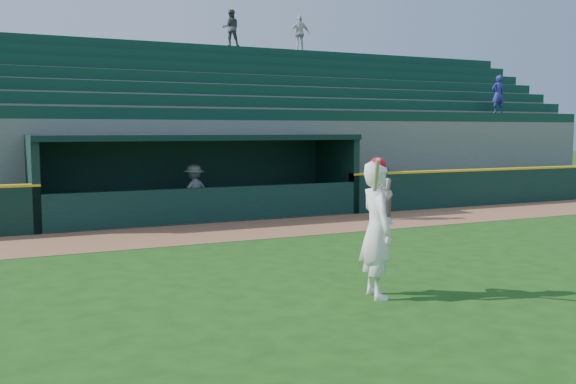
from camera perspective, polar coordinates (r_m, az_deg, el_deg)
name	(u,v)px	position (r m, az deg, el deg)	size (l,w,h in m)	color
ground	(324,268)	(12.20, 3.23, -6.75)	(120.00, 120.00, 0.00)	#1B4711
warning_track	(233,231)	(16.60, -4.87, -3.45)	(40.00, 3.00, 0.01)	#945C3B
field_wall_right	(536,185)	(24.82, 21.18, 0.56)	(15.50, 0.30, 1.20)	black
wall_stripe_right	(537,168)	(24.78, 21.23, 2.01)	(15.50, 0.32, 0.06)	yellow
dugout_player_front	(382,191)	(18.75, 8.34, 0.05)	(0.80, 0.62, 1.64)	gray
dugout_player_inside	(194,191)	(19.10, -8.35, 0.06)	(1.02, 0.59, 1.58)	gray
dugout	(197,171)	(19.38, -8.11, 1.83)	(9.40, 2.80, 2.46)	slate
stands	(158,135)	(23.74, -11.48, 4.94)	(34.50, 6.25, 7.57)	slate
batter_at_plate	(377,228)	(10.02, 7.91, -3.19)	(0.65, 0.89, 2.20)	white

